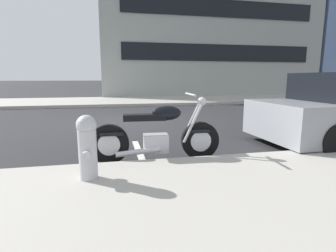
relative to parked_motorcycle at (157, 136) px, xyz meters
name	(u,v)px	position (x,y,z in m)	size (l,w,h in m)	color
ground_plane	(127,122)	(-0.24, 4.17, -0.43)	(260.00, 260.00, 0.00)	#28282B
sidewalk_far_curb	(305,98)	(11.76, 11.08, -0.36)	(120.00, 5.00, 0.14)	#ADA89E
parking_stall_stripe	(141,155)	(-0.24, 0.36, -0.42)	(0.12, 2.20, 0.01)	silver
parked_motorcycle	(157,136)	(0.00, 0.00, 0.00)	(2.15, 0.62, 1.12)	black
fire_hydrant	(87,145)	(-1.02, -0.96, 0.13)	(0.24, 0.36, 0.79)	#B7B7BC
townhouse_far_uphill	(200,9)	(6.70, 17.87, 6.45)	(15.87, 9.06, 13.76)	#939993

